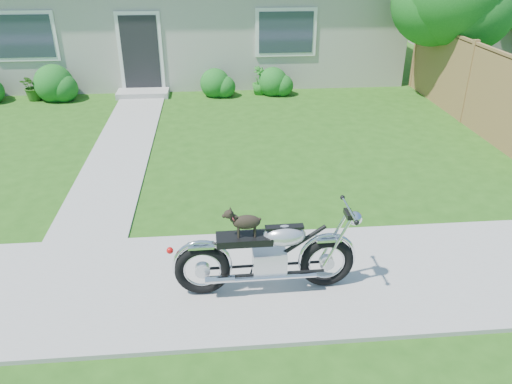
# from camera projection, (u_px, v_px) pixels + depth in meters

# --- Properties ---
(ground) EXTENTS (80.00, 80.00, 0.00)m
(ground) POSITION_uv_depth(u_px,v_px,m) (188.00, 284.00, 6.28)
(ground) COLOR #235114
(ground) RESTS_ON ground
(sidewalk) EXTENTS (24.00, 2.20, 0.04)m
(sidewalk) POSITION_uv_depth(u_px,v_px,m) (188.00, 282.00, 6.27)
(sidewalk) COLOR #9E9B93
(sidewalk) RESTS_ON ground
(walkway) EXTENTS (1.20, 8.00, 0.03)m
(walkway) POSITION_uv_depth(u_px,v_px,m) (124.00, 143.00, 10.60)
(walkway) COLOR #9E9B93
(walkway) RESTS_ON ground
(house) EXTENTS (12.60, 7.03, 4.50)m
(house) POSITION_uv_depth(u_px,v_px,m) (196.00, 0.00, 15.97)
(house) COLOR beige
(house) RESTS_ON ground
(fence) EXTENTS (0.12, 6.62, 1.90)m
(fence) POSITION_uv_depth(u_px,v_px,m) (469.00, 83.00, 11.47)
(fence) COLOR olive
(fence) RESTS_ON ground
(shrub_row) EXTENTS (8.65, 1.03, 1.03)m
(shrub_row) POSITION_uv_depth(u_px,v_px,m) (108.00, 84.00, 13.47)
(shrub_row) COLOR #195F1C
(shrub_row) RESTS_ON ground
(potted_plant_left) EXTENTS (0.87, 0.91, 0.78)m
(potted_plant_left) POSITION_uv_depth(u_px,v_px,m) (33.00, 85.00, 13.35)
(potted_plant_left) COLOR #265516
(potted_plant_left) RESTS_ON ground
(potted_plant_right) EXTENTS (0.60, 0.60, 0.76)m
(potted_plant_right) POSITION_uv_depth(u_px,v_px,m) (260.00, 81.00, 13.85)
(potted_plant_right) COLOR #22711F
(potted_plant_right) RESTS_ON ground
(motorcycle_with_dog) EXTENTS (2.22, 0.60, 1.13)m
(motorcycle_with_dog) POSITION_uv_depth(u_px,v_px,m) (269.00, 254.00, 5.90)
(motorcycle_with_dog) COLOR black
(motorcycle_with_dog) RESTS_ON sidewalk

